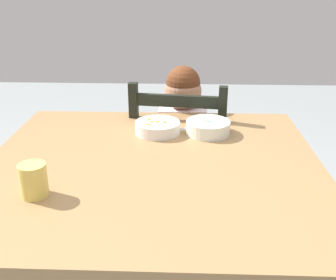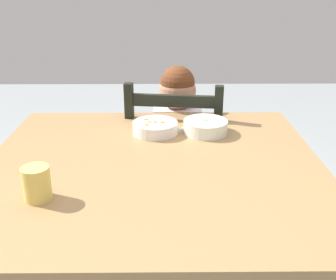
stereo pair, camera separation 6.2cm
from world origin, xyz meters
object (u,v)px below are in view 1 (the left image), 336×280
Objects in this scene: child_figure at (182,137)px; drinking_cup at (33,180)px; dining_table at (153,193)px; bowl_of_peas at (208,127)px; spoon at (170,132)px; dining_chair at (181,171)px; bowl_of_carrots at (157,127)px.

drinking_cup is (-0.41, -0.79, 0.18)m from child_figure.
bowl_of_peas is at bearing 54.68° from dining_table.
dining_table is 1.15× the size of child_figure.
dining_table is 0.37m from bowl_of_peas.
spoon is 1.23× the size of drinking_cup.
bowl_of_carrots is (-0.09, -0.30, 0.34)m from dining_chair.
bowl_of_peas is at bearing -70.68° from dining_chair.
bowl_of_carrots is 1.81× the size of drinking_cup.
spoon reaches higher than dining_table.
drinking_cup is (-0.41, -0.80, 0.37)m from dining_chair.
dining_table is 1.21× the size of dining_chair.
dining_table is at bearing -89.43° from bowl_of_carrots.
bowl_of_carrots reaches higher than dining_table.
bowl_of_carrots is at bearing 57.94° from drinking_cup.
bowl_of_peas is 0.98× the size of bowl_of_carrots.
dining_chair reaches higher than bowl_of_peas.
drinking_cup is at bearing -117.50° from child_figure.
bowl_of_peas reaches higher than bowl_of_carrots.
bowl_of_peas is (0.20, 0.28, 0.14)m from dining_table.
dining_chair is 0.19m from child_figure.
bowl_of_carrots is 1.47× the size of spoon.
spoon is (0.05, -0.01, -0.02)m from bowl_of_carrots.
dining_chair is 9.56× the size of drinking_cup.
bowl_of_carrots is at bearing 90.57° from dining_table.
child_figure is 8.14× the size of spoon.
bowl_of_peas is 1.44× the size of spoon.
child_figure is (0.10, 0.57, -0.02)m from dining_table.
bowl_of_peas is 0.71m from drinking_cup.
dining_table is 0.58m from child_figure.
dining_chair is at bearing 72.71° from bowl_of_carrots.
child_figure reaches higher than bowl_of_peas.
bowl_of_carrots is 0.06m from spoon.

